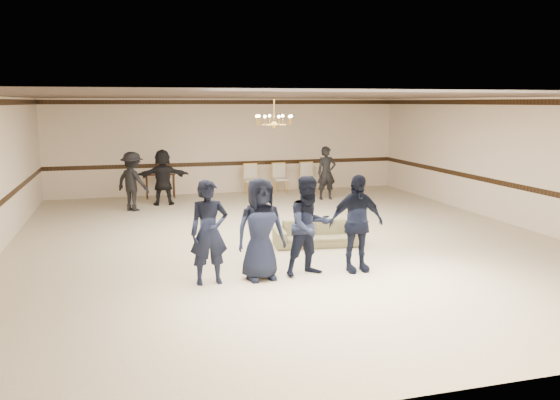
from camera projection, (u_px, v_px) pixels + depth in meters
The scene contains 16 objects.
room at pixel (286, 169), 12.43m from camera, with size 12.01×14.01×3.21m.
chair_rail at pixel (229, 164), 19.16m from camera, with size 12.00×0.02×0.14m, color black.
crown_molding at pixel (228, 102), 18.80m from camera, with size 12.00×0.02×0.14m, color black.
chandelier at pixel (274, 111), 13.16m from camera, with size 0.94×0.94×0.89m, color #BE923C, non-canonical shape.
boy_a at pixel (209, 232), 9.48m from camera, with size 0.66×0.43×1.80m, color black.
boy_b at pixel (260, 229), 9.72m from camera, with size 0.88×0.57×1.80m, color black.
boy_c at pixel (309, 226), 9.96m from camera, with size 0.87×0.68×1.80m, color black.
boy_d at pixel (356, 223), 10.20m from camera, with size 1.05×0.44×1.80m, color black.
settee at pixel (317, 233), 12.13m from camera, with size 1.85×0.72×0.54m, color #838357.
adult_left at pixel (133, 181), 15.94m from camera, with size 1.09×0.63×1.69m, color black.
adult_mid at pixel (163, 177), 16.84m from camera, with size 1.57×0.50×1.69m, color black.
adult_right at pixel (326, 173), 17.82m from camera, with size 0.62×0.41×1.69m, color black.
banquet_chair_left at pixel (252, 180), 18.73m from camera, with size 0.49×0.49×1.02m, color beige, non-canonical shape.
banquet_chair_mid at pixel (280, 179), 19.00m from camera, with size 0.49×0.49×1.02m, color beige, non-canonical shape.
banquet_chair_right at pixel (308, 178), 19.26m from camera, with size 0.49×0.49×1.02m, color beige, non-canonical shape.
console_table at pixel (160, 186), 18.15m from camera, with size 0.96×0.41×0.81m, color #331F11.
Camera 1 is at (-3.45, -11.87, 3.08)m, focal length 35.85 mm.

